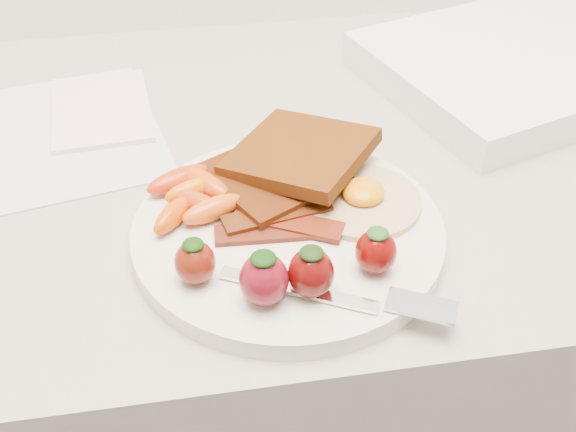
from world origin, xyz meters
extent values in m
cube|color=gray|center=(0.00, 1.70, 0.45)|extent=(2.00, 0.60, 0.90)
cylinder|color=silver|center=(-0.02, 1.55, 0.91)|extent=(0.27, 0.27, 0.02)
cube|color=#351407|center=(-0.03, 1.61, 0.93)|extent=(0.14, 0.14, 0.01)
cube|color=black|center=(0.00, 1.63, 0.94)|extent=(0.16, 0.16, 0.03)
cylinder|color=beige|center=(0.04, 1.57, 0.92)|extent=(0.14, 0.14, 0.01)
ellipsoid|color=orange|center=(0.05, 1.57, 0.93)|extent=(0.05, 0.05, 0.02)
cube|color=#451607|center=(-0.04, 1.54, 0.92)|extent=(0.10, 0.03, 0.00)
cube|color=#40160A|center=(-0.02, 1.55, 0.92)|extent=(0.10, 0.07, 0.00)
cube|color=black|center=(-0.03, 1.56, 0.92)|extent=(0.10, 0.04, 0.00)
ellipsoid|color=#DF6201|center=(-0.10, 1.60, 0.93)|extent=(0.05, 0.03, 0.02)
ellipsoid|color=red|center=(-0.10, 1.58, 0.93)|extent=(0.05, 0.05, 0.02)
ellipsoid|color=#C54903|center=(-0.12, 1.57, 0.93)|extent=(0.04, 0.05, 0.02)
ellipsoid|color=#C0450A|center=(-0.09, 1.61, 0.93)|extent=(0.06, 0.06, 0.02)
ellipsoid|color=red|center=(-0.11, 1.62, 0.93)|extent=(0.07, 0.05, 0.02)
ellipsoid|color=#D85612|center=(-0.09, 1.57, 0.93)|extent=(0.06, 0.04, 0.02)
ellipsoid|color=#631509|center=(-0.11, 1.50, 0.94)|extent=(0.03, 0.03, 0.04)
ellipsoid|color=#0E3205|center=(-0.11, 1.50, 0.95)|extent=(0.02, 0.02, 0.01)
ellipsoid|color=maroon|center=(-0.06, 1.47, 0.94)|extent=(0.04, 0.04, 0.04)
ellipsoid|color=black|center=(-0.06, 1.47, 0.96)|extent=(0.02, 0.02, 0.01)
ellipsoid|color=#4B0605|center=(-0.02, 1.47, 0.94)|extent=(0.04, 0.04, 0.04)
ellipsoid|color=black|center=(-0.02, 1.47, 0.96)|extent=(0.02, 0.02, 0.01)
ellipsoid|color=#590503|center=(0.03, 1.49, 0.94)|extent=(0.03, 0.03, 0.04)
ellipsoid|color=#1D4E14|center=(0.03, 1.49, 0.96)|extent=(0.02, 0.02, 0.01)
cube|color=white|center=(-0.03, 1.47, 0.92)|extent=(0.12, 0.07, 0.00)
cube|color=#B2BCCB|center=(0.06, 1.44, 0.92)|extent=(0.06, 0.05, 0.00)
cube|color=silver|center=(-0.23, 1.76, 0.90)|extent=(0.22, 0.27, 0.00)
cube|color=#F8D3DC|center=(-0.19, 1.80, 0.91)|extent=(0.12, 0.16, 0.01)
cube|color=white|center=(0.29, 1.79, 0.92)|extent=(0.40, 0.36, 0.04)
camera|label=1|loc=(-0.10, 1.08, 1.32)|focal=45.00mm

